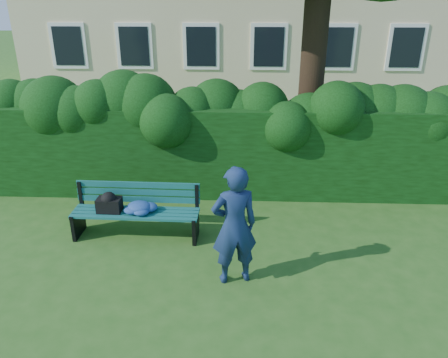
{
  "coord_description": "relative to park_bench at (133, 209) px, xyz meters",
  "views": [
    {
      "loc": [
        0.28,
        -6.11,
        3.88
      ],
      "look_at": [
        0.0,
        0.6,
        0.95
      ],
      "focal_mm": 35.0,
      "sensor_mm": 36.0,
      "label": 1
    }
  ],
  "objects": [
    {
      "name": "ground",
      "position": [
        1.52,
        -0.31,
        -0.5
      ],
      "size": [
        80.0,
        80.0,
        0.0
      ],
      "primitive_type": "plane",
      "color": "#29581B",
      "rests_on": "ground"
    },
    {
      "name": "park_bench",
      "position": [
        0.0,
        0.0,
        0.0
      ],
      "size": [
        2.13,
        0.61,
        0.89
      ],
      "rotation": [
        0.0,
        0.0,
        -0.02
      ],
      "color": "#0F4D47",
      "rests_on": "ground"
    },
    {
      "name": "man_reading",
      "position": [
        1.72,
        -1.18,
        0.38
      ],
      "size": [
        0.73,
        0.58,
        1.77
      ],
      "primitive_type": "imported",
      "rotation": [
        0.0,
        0.0,
        3.41
      ],
      "color": "navy",
      "rests_on": "ground"
    },
    {
      "name": "hedge",
      "position": [
        1.52,
        1.89,
        0.4
      ],
      "size": [
        10.0,
        1.0,
        1.8
      ],
      "color": "black",
      "rests_on": "ground"
    }
  ]
}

